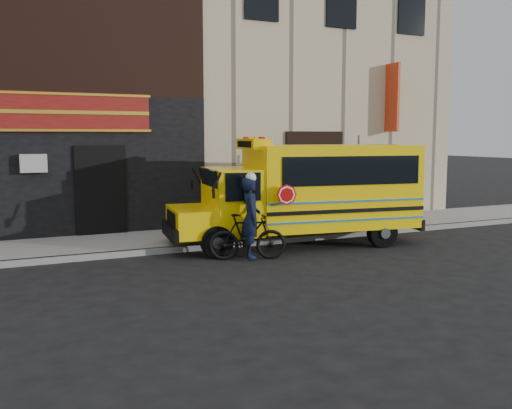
{
  "coord_description": "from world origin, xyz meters",
  "views": [
    {
      "loc": [
        -6.04,
        -11.42,
        2.98
      ],
      "look_at": [
        0.12,
        1.85,
        1.23
      ],
      "focal_mm": 40.0,
      "sensor_mm": 36.0,
      "label": 1
    }
  ],
  "objects": [
    {
      "name": "bicycle",
      "position": [
        -0.5,
        1.0,
        0.56
      ],
      "size": [
        1.95,
        1.11,
        1.13
      ],
      "primitive_type": "imported",
      "rotation": [
        0.0,
        0.0,
        1.24
      ],
      "color": "black",
      "rests_on": "ground"
    },
    {
      "name": "building",
      "position": [
        -0.04,
        10.45,
        6.13
      ],
      "size": [
        20.0,
        10.7,
        12.0
      ],
      "color": "#B9A98A",
      "rests_on": "sidewalk"
    },
    {
      "name": "school_bus",
      "position": [
        1.82,
        2.09,
        1.51
      ],
      "size": [
        7.11,
        2.99,
        2.92
      ],
      "color": "black",
      "rests_on": "ground"
    },
    {
      "name": "cyclist",
      "position": [
        -0.4,
        1.02,
        0.98
      ],
      "size": [
        0.67,
        0.83,
        1.96
      ],
      "primitive_type": "imported",
      "rotation": [
        0.0,
        0.0,
        1.24
      ],
      "color": "black",
      "rests_on": "ground"
    },
    {
      "name": "ground",
      "position": [
        0.0,
        0.0,
        0.0
      ],
      "size": [
        120.0,
        120.0,
        0.0
      ],
      "primitive_type": "plane",
      "color": "black",
      "rests_on": "ground"
    },
    {
      "name": "sign_pole",
      "position": [
        3.97,
        2.81,
        1.67
      ],
      "size": [
        0.09,
        0.26,
        3.02
      ],
      "color": "#414844",
      "rests_on": "ground"
    },
    {
      "name": "sidewalk",
      "position": [
        0.0,
        4.1,
        0.07
      ],
      "size": [
        40.0,
        3.0,
        0.15
      ],
      "primitive_type": "cube",
      "color": "slate",
      "rests_on": "ground"
    },
    {
      "name": "curb",
      "position": [
        0.0,
        2.6,
        0.07
      ],
      "size": [
        40.0,
        0.2,
        0.15
      ],
      "primitive_type": "cube",
      "color": "gray",
      "rests_on": "ground"
    }
  ]
}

